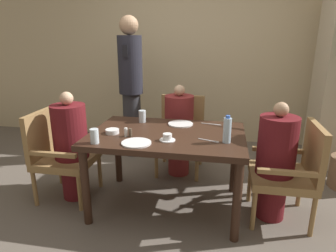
% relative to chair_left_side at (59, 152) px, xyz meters
% --- Properties ---
extents(ground_plane, '(16.00, 16.00, 0.00)m').
position_rel_chair_left_side_xyz_m(ground_plane, '(1.07, 0.00, -0.47)').
color(ground_plane, '#60564C').
extents(wall_back, '(8.00, 0.06, 2.80)m').
position_rel_chair_left_side_xyz_m(wall_back, '(1.07, 1.99, 0.93)').
color(wall_back, '#C6B289').
rests_on(wall_back, ground_plane).
extents(dining_table, '(1.35, 0.91, 0.73)m').
position_rel_chair_left_side_xyz_m(dining_table, '(1.07, 0.00, 0.17)').
color(dining_table, '#331E14').
rests_on(dining_table, ground_plane).
extents(chair_left_side, '(0.52, 0.52, 0.87)m').
position_rel_chair_left_side_xyz_m(chair_left_side, '(0.00, 0.00, 0.00)').
color(chair_left_side, olive).
rests_on(chair_left_side, ground_plane).
extents(diner_in_left_chair, '(0.32, 0.32, 1.06)m').
position_rel_chair_left_side_xyz_m(diner_in_left_chair, '(0.14, 0.00, 0.08)').
color(diner_in_left_chair, '#5B1419').
rests_on(diner_in_left_chair, ground_plane).
extents(chair_far_side, '(0.52, 0.52, 0.87)m').
position_rel_chair_left_side_xyz_m(chair_far_side, '(1.07, 0.85, 0.00)').
color(chair_far_side, olive).
rests_on(chair_far_side, ground_plane).
extents(diner_in_far_chair, '(0.32, 0.32, 1.04)m').
position_rel_chair_left_side_xyz_m(diner_in_far_chair, '(1.07, 0.71, 0.06)').
color(diner_in_far_chair, maroon).
rests_on(diner_in_far_chair, ground_plane).
extents(chair_right_side, '(0.52, 0.52, 0.87)m').
position_rel_chair_left_side_xyz_m(chair_right_side, '(2.15, 0.00, 0.00)').
color(chair_right_side, olive).
rests_on(chair_right_side, ground_plane).
extents(diner_in_right_chair, '(0.32, 0.32, 1.04)m').
position_rel_chair_left_side_xyz_m(diner_in_right_chair, '(2.01, 0.00, 0.07)').
color(diner_in_right_chair, '#5B1419').
rests_on(diner_in_right_chair, ground_plane).
extents(standing_host, '(0.30, 0.34, 1.78)m').
position_rel_chair_left_side_xyz_m(standing_host, '(0.38, 1.18, 0.49)').
color(standing_host, '#2D2D33').
rests_on(standing_host, ground_plane).
extents(plate_main_left, '(0.24, 0.24, 0.01)m').
position_rel_chair_left_side_xyz_m(plate_main_left, '(0.88, -0.31, 0.27)').
color(plate_main_left, white).
rests_on(plate_main_left, dining_table).
extents(plate_main_right, '(0.24, 0.24, 0.01)m').
position_rel_chair_left_side_xyz_m(plate_main_right, '(1.15, 0.28, 0.27)').
color(plate_main_right, white).
rests_on(plate_main_right, dining_table).
extents(teacup_with_saucer, '(0.13, 0.13, 0.06)m').
position_rel_chair_left_side_xyz_m(teacup_with_saucer, '(1.11, -0.19, 0.28)').
color(teacup_with_saucer, white).
rests_on(teacup_with_saucer, dining_table).
extents(bowl_small, '(0.12, 0.12, 0.04)m').
position_rel_chair_left_side_xyz_m(bowl_small, '(0.60, -0.10, 0.28)').
color(bowl_small, white).
rests_on(bowl_small, dining_table).
extents(water_bottle, '(0.06, 0.06, 0.23)m').
position_rel_chair_left_side_xyz_m(water_bottle, '(1.59, -0.15, 0.36)').
color(water_bottle, silver).
rests_on(water_bottle, dining_table).
extents(glass_tall_near, '(0.07, 0.07, 0.12)m').
position_rel_chair_left_side_xyz_m(glass_tall_near, '(0.56, -0.36, 0.32)').
color(glass_tall_near, silver).
rests_on(glass_tall_near, dining_table).
extents(glass_tall_mid, '(0.07, 0.07, 0.12)m').
position_rel_chair_left_side_xyz_m(glass_tall_mid, '(0.77, 0.29, 0.32)').
color(glass_tall_mid, silver).
rests_on(glass_tall_mid, dining_table).
extents(salt_shaker, '(0.03, 0.03, 0.08)m').
position_rel_chair_left_side_xyz_m(salt_shaker, '(0.75, -0.15, 0.30)').
color(salt_shaker, white).
rests_on(salt_shaker, dining_table).
extents(pepper_shaker, '(0.03, 0.03, 0.07)m').
position_rel_chair_left_side_xyz_m(pepper_shaker, '(0.79, -0.15, 0.29)').
color(pepper_shaker, '#4C3D2D').
rests_on(pepper_shaker, dining_table).
extents(fork_beside_plate, '(0.17, 0.08, 0.00)m').
position_rel_chair_left_side_xyz_m(fork_beside_plate, '(1.46, -0.14, 0.26)').
color(fork_beside_plate, silver).
rests_on(fork_beside_plate, dining_table).
extents(knife_beside_plate, '(0.19, 0.05, 0.00)m').
position_rel_chair_left_side_xyz_m(knife_beside_plate, '(1.45, 0.34, 0.26)').
color(knife_beside_plate, silver).
rests_on(knife_beside_plate, dining_table).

